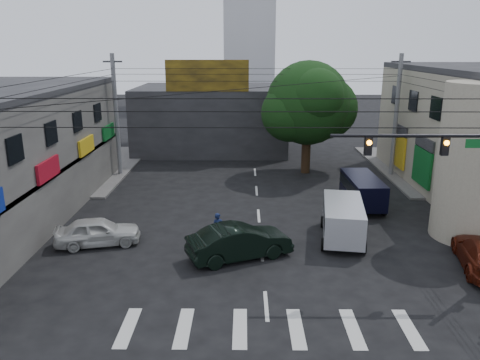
{
  "coord_description": "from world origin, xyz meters",
  "views": [
    {
      "loc": [
        -0.86,
        -19.03,
        9.64
      ],
      "look_at": [
        -1.08,
        4.0,
        3.06
      ],
      "focal_mm": 35.0,
      "sensor_mm": 36.0,
      "label": 1
    }
  ],
  "objects_px": {
    "utility_pole_far_left": "(116,116)",
    "navy_van": "(362,192)",
    "white_compact": "(98,231)",
    "street_tree": "(308,103)",
    "silver_minivan": "(343,222)",
    "traffic_gantry": "(462,172)",
    "dark_sedan": "(240,242)",
    "traffic_officer": "(218,228)",
    "utility_pole_far_right": "(396,117)"
  },
  "relations": [
    {
      "from": "utility_pole_far_left",
      "to": "navy_van",
      "type": "relative_size",
      "value": 1.93
    },
    {
      "from": "navy_van",
      "to": "dark_sedan",
      "type": "bearing_deg",
      "value": 133.36
    },
    {
      "from": "utility_pole_far_left",
      "to": "navy_van",
      "type": "distance_m",
      "value": 18.82
    },
    {
      "from": "utility_pole_far_left",
      "to": "traffic_officer",
      "type": "relative_size",
      "value": 5.77
    },
    {
      "from": "street_tree",
      "to": "dark_sedan",
      "type": "distance_m",
      "value": 17.15
    },
    {
      "from": "dark_sedan",
      "to": "navy_van",
      "type": "xyz_separation_m",
      "value": [
        7.56,
        7.48,
        0.14
      ]
    },
    {
      "from": "utility_pole_far_left",
      "to": "silver_minivan",
      "type": "height_order",
      "value": "utility_pole_far_left"
    },
    {
      "from": "utility_pole_far_right",
      "to": "utility_pole_far_left",
      "type": "bearing_deg",
      "value": 180.0
    },
    {
      "from": "street_tree",
      "to": "dark_sedan",
      "type": "height_order",
      "value": "street_tree"
    },
    {
      "from": "street_tree",
      "to": "navy_van",
      "type": "relative_size",
      "value": 1.82
    },
    {
      "from": "dark_sedan",
      "to": "silver_minivan",
      "type": "bearing_deg",
      "value": -90.02
    },
    {
      "from": "utility_pole_far_right",
      "to": "traffic_officer",
      "type": "height_order",
      "value": "utility_pole_far_right"
    },
    {
      "from": "traffic_gantry",
      "to": "dark_sedan",
      "type": "bearing_deg",
      "value": 165.54
    },
    {
      "from": "street_tree",
      "to": "traffic_gantry",
      "type": "xyz_separation_m",
      "value": [
        3.82,
        -18.0,
        -0.64
      ]
    },
    {
      "from": "dark_sedan",
      "to": "silver_minivan",
      "type": "xyz_separation_m",
      "value": [
        5.29,
        2.24,
        0.18
      ]
    },
    {
      "from": "street_tree",
      "to": "traffic_gantry",
      "type": "relative_size",
      "value": 1.21
    },
    {
      "from": "street_tree",
      "to": "traffic_officer",
      "type": "bearing_deg",
      "value": -113.8
    },
    {
      "from": "dark_sedan",
      "to": "silver_minivan",
      "type": "height_order",
      "value": "silver_minivan"
    },
    {
      "from": "utility_pole_far_left",
      "to": "navy_van",
      "type": "xyz_separation_m",
      "value": [
        16.99,
        -7.23,
        -3.65
      ]
    },
    {
      "from": "navy_van",
      "to": "white_compact",
      "type": "bearing_deg",
      "value": 110.94
    },
    {
      "from": "traffic_gantry",
      "to": "white_compact",
      "type": "height_order",
      "value": "traffic_gantry"
    },
    {
      "from": "street_tree",
      "to": "traffic_officer",
      "type": "distance_m",
      "value": 16.0
    },
    {
      "from": "dark_sedan",
      "to": "utility_pole_far_left",
      "type": "bearing_deg",
      "value": 9.72
    },
    {
      "from": "utility_pole_far_left",
      "to": "silver_minivan",
      "type": "xyz_separation_m",
      "value": [
        14.71,
        -12.47,
        -3.61
      ]
    },
    {
      "from": "utility_pole_far_left",
      "to": "traffic_officer",
      "type": "xyz_separation_m",
      "value": [
        8.32,
        -13.0,
        -3.8
      ]
    },
    {
      "from": "traffic_gantry",
      "to": "traffic_officer",
      "type": "relative_size",
      "value": 4.52
    },
    {
      "from": "silver_minivan",
      "to": "traffic_officer",
      "type": "distance_m",
      "value": 6.41
    },
    {
      "from": "traffic_gantry",
      "to": "navy_van",
      "type": "height_order",
      "value": "traffic_gantry"
    },
    {
      "from": "white_compact",
      "to": "navy_van",
      "type": "height_order",
      "value": "navy_van"
    },
    {
      "from": "traffic_gantry",
      "to": "dark_sedan",
      "type": "distance_m",
      "value": 10.03
    },
    {
      "from": "utility_pole_far_left",
      "to": "traffic_gantry",
      "type": "bearing_deg",
      "value": -42.86
    },
    {
      "from": "street_tree",
      "to": "utility_pole_far_left",
      "type": "height_order",
      "value": "utility_pole_far_left"
    },
    {
      "from": "street_tree",
      "to": "silver_minivan",
      "type": "height_order",
      "value": "street_tree"
    },
    {
      "from": "traffic_gantry",
      "to": "utility_pole_far_left",
      "type": "distance_m",
      "value": 25.0
    },
    {
      "from": "dark_sedan",
      "to": "traffic_officer",
      "type": "xyz_separation_m",
      "value": [
        -1.1,
        1.71,
        -0.02
      ]
    },
    {
      "from": "utility_pole_far_right",
      "to": "navy_van",
      "type": "relative_size",
      "value": 1.93
    },
    {
      "from": "traffic_gantry",
      "to": "traffic_officer",
      "type": "distance_m",
      "value": 11.5
    },
    {
      "from": "utility_pole_far_right",
      "to": "white_compact",
      "type": "distance_m",
      "value": 23.26
    },
    {
      "from": "silver_minivan",
      "to": "traffic_officer",
      "type": "bearing_deg",
      "value": 103.38
    },
    {
      "from": "white_compact",
      "to": "traffic_officer",
      "type": "distance_m",
      "value": 6.05
    },
    {
      "from": "silver_minivan",
      "to": "navy_van",
      "type": "height_order",
      "value": "silver_minivan"
    },
    {
      "from": "utility_pole_far_left",
      "to": "silver_minivan",
      "type": "relative_size",
      "value": 1.9
    },
    {
      "from": "silver_minivan",
      "to": "traffic_officer",
      "type": "relative_size",
      "value": 3.04
    },
    {
      "from": "traffic_gantry",
      "to": "utility_pole_far_right",
      "type": "height_order",
      "value": "utility_pole_far_right"
    },
    {
      "from": "utility_pole_far_right",
      "to": "white_compact",
      "type": "xyz_separation_m",
      "value": [
        -18.72,
        -13.25,
        -3.89
      ]
    },
    {
      "from": "street_tree",
      "to": "white_compact",
      "type": "height_order",
      "value": "street_tree"
    },
    {
      "from": "street_tree",
      "to": "utility_pole_far_left",
      "type": "xyz_separation_m",
      "value": [
        -14.5,
        -1.0,
        -0.87
      ]
    },
    {
      "from": "traffic_gantry",
      "to": "utility_pole_far_left",
      "type": "bearing_deg",
      "value": 137.14
    },
    {
      "from": "utility_pole_far_right",
      "to": "traffic_officer",
      "type": "xyz_separation_m",
      "value": [
        -12.68,
        -13.0,
        -3.8
      ]
    },
    {
      "from": "street_tree",
      "to": "dark_sedan",
      "type": "relative_size",
      "value": 1.67
    }
  ]
}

